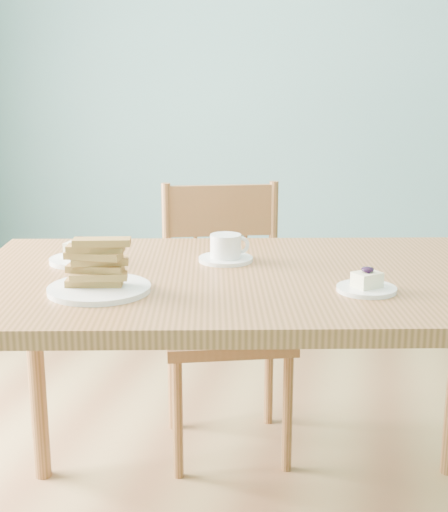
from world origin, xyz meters
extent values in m
cube|color=#669999|center=(0.00, 2.50, 1.35)|extent=(5.00, 0.01, 2.70)
cube|color=#9C643B|center=(-0.19, -0.06, 0.79)|extent=(1.67, 1.19, 0.04)
cylinder|color=#9C643B|center=(-0.95, 0.14, 0.38)|extent=(0.06, 0.06, 0.77)
cube|color=#9C643B|center=(-0.38, 0.46, 0.44)|extent=(0.54, 0.53, 0.04)
cylinder|color=#9C643B|center=(-0.50, 0.23, 0.21)|extent=(0.04, 0.04, 0.42)
cylinder|color=#9C643B|center=(-0.15, 0.36, 0.21)|extent=(0.04, 0.04, 0.42)
cylinder|color=#9C643B|center=(-0.61, 0.57, 0.21)|extent=(0.04, 0.04, 0.42)
cylinder|color=#9C643B|center=(-0.26, 0.69, 0.21)|extent=(0.04, 0.04, 0.42)
cylinder|color=#9C643B|center=(-0.63, 0.57, 0.71)|extent=(0.03, 0.03, 0.48)
cylinder|color=#9C643B|center=(-0.26, 0.70, 0.71)|extent=(0.03, 0.03, 0.48)
cube|color=#9C643B|center=(-0.44, 0.64, 0.85)|extent=(0.36, 0.15, 0.19)
cylinder|color=#9C643B|center=(-0.53, 0.61, 0.61)|extent=(0.01, 0.01, 0.29)
cylinder|color=#9C643B|center=(-0.44, 0.64, 0.61)|extent=(0.01, 0.01, 0.29)
cylinder|color=#9C643B|center=(-0.35, 0.67, 0.61)|extent=(0.01, 0.01, 0.29)
cylinder|color=white|center=(0.10, -0.16, 0.82)|extent=(0.14, 0.14, 0.01)
cube|color=#FDF4C2|center=(0.10, -0.16, 0.84)|extent=(0.08, 0.08, 0.04)
ellipsoid|color=black|center=(0.10, -0.16, 0.86)|extent=(0.03, 0.03, 0.01)
sphere|color=black|center=(0.11, -0.15, 0.86)|extent=(0.01, 0.01, 0.01)
sphere|color=black|center=(0.09, -0.15, 0.86)|extent=(0.01, 0.01, 0.01)
sphere|color=black|center=(0.10, -0.16, 0.86)|extent=(0.01, 0.01, 0.01)
cylinder|color=white|center=(-0.69, -0.04, 0.82)|extent=(0.18, 0.18, 0.01)
cube|color=#FDF4C2|center=(-0.69, -0.04, 0.85)|extent=(0.08, 0.07, 0.04)
ellipsoid|color=black|center=(-0.69, -0.04, 0.88)|extent=(0.04, 0.04, 0.02)
sphere|color=black|center=(-0.68, -0.04, 0.88)|extent=(0.02, 0.02, 0.02)
sphere|color=black|center=(-0.70, -0.04, 0.88)|extent=(0.02, 0.02, 0.02)
sphere|color=black|center=(-0.68, -0.05, 0.88)|extent=(0.02, 0.02, 0.02)
cylinder|color=white|center=(-0.30, 0.06, 0.82)|extent=(0.15, 0.15, 0.01)
cylinder|color=white|center=(-0.30, 0.06, 0.85)|extent=(0.12, 0.12, 0.07)
cylinder|color=olive|center=(-0.30, 0.06, 0.88)|extent=(0.07, 0.07, 0.00)
torus|color=white|center=(-0.26, 0.08, 0.85)|extent=(0.05, 0.03, 0.05)
cylinder|color=white|center=(-0.53, -0.30, 0.82)|extent=(0.25, 0.25, 0.01)
camera|label=1|loc=(0.12, -1.84, 1.31)|focal=50.00mm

